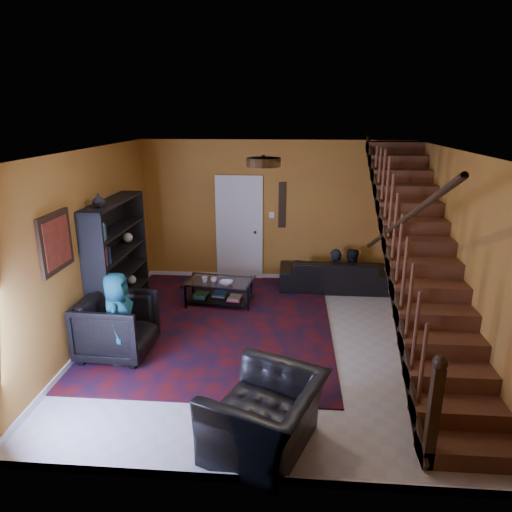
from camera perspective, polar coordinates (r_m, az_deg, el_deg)
The scene contains 21 objects.
floor at distance 6.96m, azimuth 1.24°, elevation -10.69°, with size 5.50×5.50×0.00m, color beige.
room at distance 8.30m, azimuth -7.48°, elevation -5.62°, with size 5.50×5.50×5.50m.
staircase at distance 6.65m, azimuth 19.90°, elevation -0.06°, with size 0.95×5.02×3.18m.
bookshelf at distance 7.62m, azimuth -16.80°, elevation -1.01°, with size 0.35×1.80×2.00m.
door at distance 9.19m, azimuth -2.09°, elevation 3.24°, with size 0.82×0.05×2.05m, color silver.
framed_picture at distance 6.17m, azimuth -23.75°, elevation 1.58°, with size 0.04×0.74×0.74m, color maroon.
wall_hanging at distance 9.02m, azimuth 3.27°, elevation 6.37°, with size 0.14×0.03×0.90m, color black.
ceiling_fixture at distance 5.36m, azimuth 0.93°, elevation 11.66°, with size 0.40×0.40×0.10m, color #3F2814.
rug at distance 7.58m, azimuth -5.46°, elevation -8.18°, with size 3.82×4.36×0.02m, color #4C0D0E.
sofa at distance 8.98m, azimuth 9.70°, elevation -2.17°, with size 2.09×0.82×0.61m, color black.
armchair_left at distance 6.72m, azimuth -16.95°, elevation -8.44°, with size 0.93×0.96×0.87m, color black.
armchair_right at distance 4.85m, azimuth 1.15°, elevation -19.37°, with size 1.16×1.01×0.75m, color black.
person_adult_a at distance 9.07m, azimuth 9.74°, elevation -2.85°, with size 0.45×0.30×1.24m, color black.
person_adult_b at distance 9.10m, azimuth 11.60°, elevation -2.87°, with size 0.61×0.47×1.25m, color black.
person_child at distance 6.45m, azimuth -16.81°, elevation -7.45°, with size 0.63×0.41×1.29m, color #1B5967.
coffee_table at distance 8.18m, azimuth -4.59°, elevation -4.34°, with size 1.24×0.84×0.44m.
cup_a at distance 8.05m, azimuth -5.28°, elevation -2.96°, with size 0.11×0.11×0.09m, color #999999.
cup_b at distance 8.06m, azimuth -6.42°, elevation -2.93°, with size 0.11×0.11×0.10m, color #999999.
bowl at distance 7.93m, azimuth -3.75°, elevation -3.36°, with size 0.23×0.23×0.06m, color #999999.
vase at distance 6.90m, azimuth -19.08°, elevation 6.61°, with size 0.18×0.18×0.19m, color #999999.
popcorn_bucket at distance 5.28m, azimuth -4.40°, elevation -19.76°, with size 0.12×0.12×0.14m, color red.
Camera 1 is at (0.33, -6.12, 3.28)m, focal length 32.00 mm.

